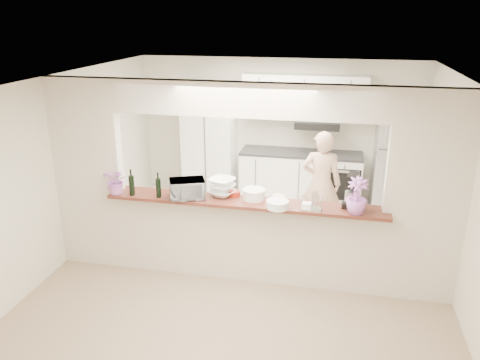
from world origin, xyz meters
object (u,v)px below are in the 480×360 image
(refrigerator, at_px, (397,164))
(stand_mixer, at_px, (352,191))
(toaster_oven, at_px, (187,189))
(person, at_px, (321,184))

(refrigerator, relative_size, stand_mixer, 4.27)
(refrigerator, distance_m, toaster_oven, 3.91)
(toaster_oven, bearing_deg, person, 23.42)
(refrigerator, bearing_deg, toaster_oven, -135.00)
(refrigerator, xyz_separation_m, stand_mixer, (-0.80, -2.59, 0.42))
(toaster_oven, distance_m, person, 2.27)
(refrigerator, distance_m, person, 1.66)
(toaster_oven, distance_m, stand_mixer, 1.96)
(refrigerator, distance_m, stand_mixer, 2.74)
(refrigerator, height_order, stand_mixer, refrigerator)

